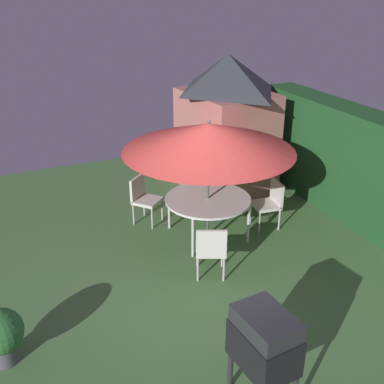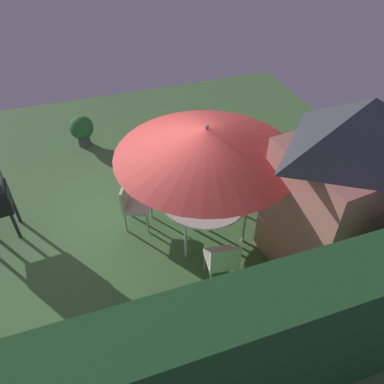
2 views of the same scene
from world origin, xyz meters
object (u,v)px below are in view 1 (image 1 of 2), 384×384
chair_near_shed (143,197)px  chair_far_side (211,248)px  patio_umbrella (209,137)px  chair_toward_hedge (270,201)px  bbq_grill (264,342)px  garden_shed (227,124)px  potted_plant_by_shed (0,334)px  patio_table (208,201)px

chair_near_shed → chair_far_side: bearing=9.1°
patio_umbrella → chair_near_shed: 1.89m
chair_toward_hedge → bbq_grill: bearing=-34.1°
garden_shed → potted_plant_by_shed: bearing=-54.5°
patio_table → bbq_grill: (3.53, -1.07, 0.15)m
patio_umbrella → potted_plant_by_shed: patio_umbrella is taller
garden_shed → chair_toward_hedge: 2.11m
chair_far_side → potted_plant_by_shed: bearing=-79.5°
garden_shed → patio_umbrella: 2.17m
patio_umbrella → chair_toward_hedge: size_ratio=3.25×
chair_near_shed → chair_toward_hedge: 2.38m
bbq_grill → potted_plant_by_shed: bearing=-125.2°
potted_plant_by_shed → patio_umbrella: bearing=115.9°
patio_table → chair_near_shed: 1.33m
patio_table → potted_plant_by_shed: (1.75, -3.60, -0.27)m
garden_shed → chair_toward_hedge: garden_shed is taller
garden_shed → bbq_grill: (5.25, -2.34, -0.64)m
bbq_grill → potted_plant_by_shed: size_ratio=1.61×
chair_toward_hedge → chair_near_shed: bearing=-119.0°
garden_shed → chair_far_side: size_ratio=3.24×
bbq_grill → chair_toward_hedge: 4.08m
patio_umbrella → potted_plant_by_shed: (1.75, -3.60, -1.44)m
patio_umbrella → chair_toward_hedge: (0.16, 1.21, -1.35)m
bbq_grill → chair_toward_hedge: bearing=145.9°
patio_table → bbq_grill: bbq_grill is taller
patio_umbrella → bbq_grill: (3.53, -1.07, -1.03)m
chair_far_side → bbq_grill: bearing=-13.2°
garden_shed → potted_plant_by_shed: garden_shed is taller
chair_far_side → patio_table: bearing=156.1°
patio_umbrella → chair_far_side: (1.18, -0.52, -1.35)m
bbq_grill → potted_plant_by_shed: 3.12m
patio_table → chair_toward_hedge: (0.16, 1.21, -0.18)m
potted_plant_by_shed → bbq_grill: bearing=54.8°
chair_near_shed → chair_far_side: same height
patio_table → chair_far_side: chair_far_side is taller
garden_shed → chair_toward_hedge: (1.88, -0.06, -0.97)m
bbq_grill → chair_far_side: bearing=166.8°
patio_table → potted_plant_by_shed: 4.01m
patio_umbrella → bbq_grill: bearing=-16.9°
chair_near_shed → patio_umbrella: bearing=41.3°
patio_umbrella → potted_plant_by_shed: bearing=-64.1°
patio_umbrella → chair_toward_hedge: 1.82m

